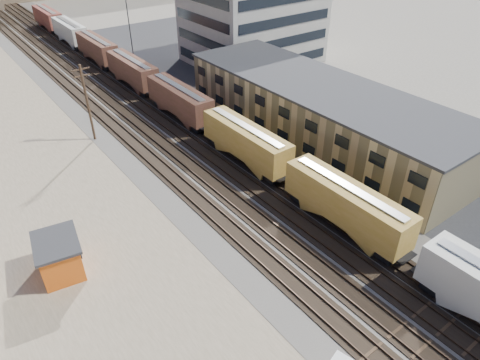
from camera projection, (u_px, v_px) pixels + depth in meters
ground at (413, 318)px, 32.30m from camera, size 300.00×300.00×0.00m
ballast_bed at (129, 103)px, 65.49m from camera, size 18.00×200.00×0.06m
dirt_yard at (5, 175)px, 48.83m from camera, size 24.00×180.00×0.03m
asphalt_lot at (301, 100)px, 66.56m from camera, size 26.00×120.00×0.04m
rail_tracks at (126, 104)px, 65.17m from camera, size 11.40×200.00×0.24m
freight_train at (154, 84)px, 64.85m from camera, size 3.00×119.74×4.46m
warehouse at (319, 112)px, 54.39m from camera, size 12.40×40.40×7.25m
office_tower at (253, 10)px, 77.67m from camera, size 22.60×18.60×18.45m
utility_pole_north at (87, 102)px, 52.99m from camera, size 2.20×0.32×10.00m
radio_mast at (129, 23)px, 70.09m from camera, size 1.20×0.16×18.00m
maintenance_shed at (60, 256)px, 35.38m from camera, size 4.22×5.07×3.33m
parked_car_blue at (221, 55)px, 83.20m from camera, size 5.20×6.16×1.57m
parked_car_far at (326, 72)px, 75.17m from camera, size 2.37×4.16×1.33m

